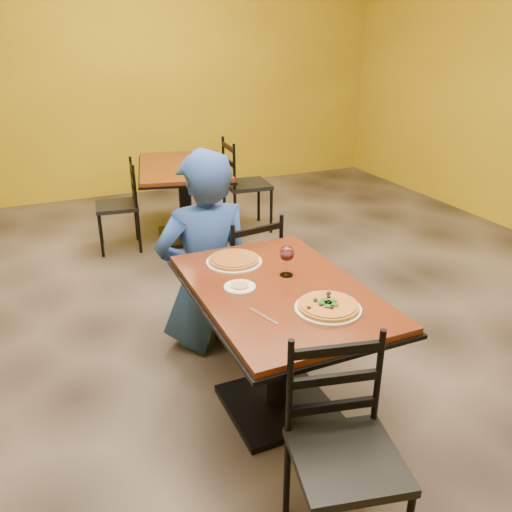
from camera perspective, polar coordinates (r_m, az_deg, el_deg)
name	(u,v)px	position (r m, az deg, el deg)	size (l,w,h in m)	color
floor	(243,359)	(3.40, -1.41, -11.25)	(7.00, 8.00, 0.01)	black
wall_back	(111,70)	(6.68, -15.59, 19.01)	(7.00, 0.01, 3.00)	gold
table_main	(279,321)	(2.71, 2.55, -7.10)	(0.83, 1.23, 0.75)	maroon
table_second	(184,184)	(5.15, -7.84, 7.79)	(1.10, 1.41, 0.75)	maroon
chair_main_near	(347,461)	(2.14, 9.90, -21.21)	(0.40, 0.40, 0.89)	black
chair_main_far	(244,273)	(3.50, -1.36, -1.91)	(0.39, 0.39, 0.87)	black
chair_second_left	(117,206)	(5.06, -14.98, 5.27)	(0.38, 0.38, 0.84)	black
chair_second_right	(247,185)	(5.38, -0.97, 7.76)	(0.43, 0.43, 0.94)	black
diner	(205,251)	(3.31, -5.62, 0.59)	(0.64, 0.42, 1.31)	navy
plate_main	(328,308)	(2.44, 7.88, -5.71)	(0.31, 0.31, 0.01)	white
pizza_main	(328,305)	(2.43, 7.90, -5.38)	(0.28, 0.28, 0.02)	maroon
plate_far	(234,262)	(2.89, -2.41, -0.64)	(0.31, 0.31, 0.01)	white
pizza_far	(234,259)	(2.88, -2.41, -0.35)	(0.28, 0.28, 0.02)	#B56A22
side_plate	(240,287)	(2.61, -1.79, -3.41)	(0.16, 0.16, 0.01)	white
dip	(240,285)	(2.61, -1.79, -3.23)	(0.09, 0.09, 0.01)	tan
wine_glass	(287,260)	(2.71, 3.38, -0.40)	(0.08, 0.08, 0.18)	white
fork	(263,316)	(2.36, 0.81, -6.56)	(0.01, 0.19, 0.00)	silver
knife	(352,300)	(2.53, 10.45, -4.81)	(0.01, 0.21, 0.00)	silver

